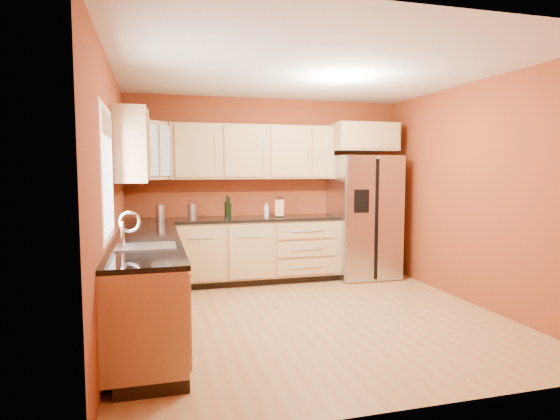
{
  "coord_description": "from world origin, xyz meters",
  "views": [
    {
      "loc": [
        -1.62,
        -4.64,
        1.59
      ],
      "look_at": [
        -0.12,
        0.9,
        1.08
      ],
      "focal_mm": 30.0,
      "sensor_mm": 36.0,
      "label": 1
    }
  ],
  "objects_px": {
    "canister_left": "(161,212)",
    "knife_block": "(280,208)",
    "refrigerator": "(363,217)",
    "soap_dispenser": "(266,210)",
    "wine_bottle_a": "(229,208)"
  },
  "relations": [
    {
      "from": "canister_left",
      "to": "knife_block",
      "type": "distance_m",
      "value": 1.62
    },
    {
      "from": "refrigerator",
      "to": "soap_dispenser",
      "type": "relative_size",
      "value": 9.2
    },
    {
      "from": "refrigerator",
      "to": "wine_bottle_a",
      "type": "xyz_separation_m",
      "value": [
        -1.98,
        -0.0,
        0.18
      ]
    },
    {
      "from": "knife_block",
      "to": "soap_dispenser",
      "type": "height_order",
      "value": "knife_block"
    },
    {
      "from": "wine_bottle_a",
      "to": "knife_block",
      "type": "height_order",
      "value": "wine_bottle_a"
    },
    {
      "from": "refrigerator",
      "to": "wine_bottle_a",
      "type": "height_order",
      "value": "refrigerator"
    },
    {
      "from": "canister_left",
      "to": "wine_bottle_a",
      "type": "xyz_separation_m",
      "value": [
        0.9,
        -0.1,
        0.05
      ]
    },
    {
      "from": "canister_left",
      "to": "knife_block",
      "type": "xyz_separation_m",
      "value": [
        1.62,
        -0.04,
        0.02
      ]
    },
    {
      "from": "wine_bottle_a",
      "to": "soap_dispenser",
      "type": "relative_size",
      "value": 1.53
    },
    {
      "from": "wine_bottle_a",
      "to": "soap_dispenser",
      "type": "bearing_deg",
      "value": 12.05
    },
    {
      "from": "knife_block",
      "to": "refrigerator",
      "type": "bearing_deg",
      "value": 17.0
    },
    {
      "from": "refrigerator",
      "to": "soap_dispenser",
      "type": "xyz_separation_m",
      "value": [
        -1.44,
        0.11,
        0.13
      ]
    },
    {
      "from": "canister_left",
      "to": "wine_bottle_a",
      "type": "bearing_deg",
      "value": -6.15
    },
    {
      "from": "refrigerator",
      "to": "canister_left",
      "type": "distance_m",
      "value": 2.89
    },
    {
      "from": "knife_block",
      "to": "canister_left",
      "type": "bearing_deg",
      "value": -161.72
    }
  ]
}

